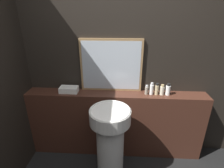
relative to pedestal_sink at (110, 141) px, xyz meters
The scene contains 10 objects.
wall_back 0.92m from the pedestal_sink, 85.75° to the left, with size 8.00×0.06×2.50m.
vanity_counter 0.44m from the pedestal_sink, 84.35° to the left, with size 2.23×0.23×0.89m.
pedestal_sink is the anchor object (origin of this frame).
mirror 0.87m from the pedestal_sink, 92.60° to the left, with size 0.75×0.03×0.65m.
towel_stack 0.80m from the pedestal_sink, 141.40° to the left, with size 0.22×0.13×0.07m.
shampoo_bottle 0.73m from the pedestal_sink, 46.49° to the left, with size 0.04×0.04×0.12m.
conditioner_bottle 0.77m from the pedestal_sink, 42.60° to the left, with size 0.05×0.05×0.15m.
lotion_bottle 0.81m from the pedestal_sink, 39.14° to the left, with size 0.04×0.04×0.15m.
body_wash_bottle 0.85m from the pedestal_sink, 36.02° to the left, with size 0.05×0.05×0.13m.
hand_soap_bottle 0.90m from the pedestal_sink, 33.06° to the left, with size 0.06×0.06×0.15m.
Camera 1 is at (0.07, -0.48, 1.84)m, focal length 28.00 mm.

